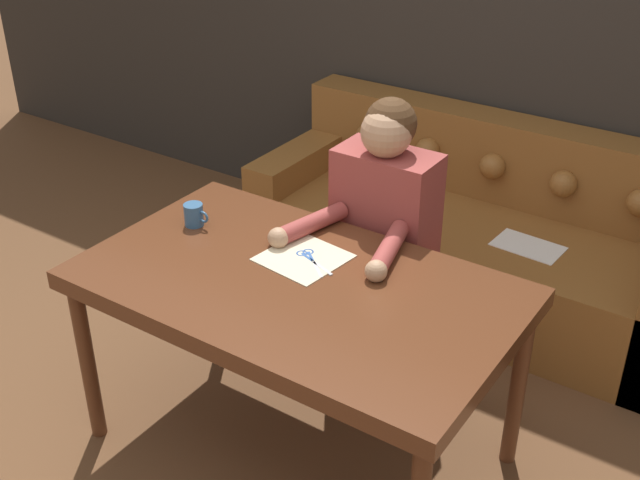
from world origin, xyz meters
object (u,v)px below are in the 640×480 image
person (382,245)px  mug (194,215)px  dining_table (297,297)px  couch (474,238)px  scissors (310,258)px

person → mug: person is taller
dining_table → person: (0.01, 0.58, -0.06)m
couch → person: person is taller
person → mug: 0.78m
mug → couch: bearing=63.9°
couch → scissors: 1.37m
person → scissors: (-0.06, -0.44, 0.13)m
couch → scissors: (-0.12, -1.28, 0.47)m
dining_table → scissors: size_ratio=7.89×
dining_table → couch: couch is taller
dining_table → scissors: (-0.04, 0.15, 0.07)m
dining_table → person: person is taller
dining_table → person: size_ratio=1.22×
couch → mug: size_ratio=19.46×
dining_table → mug: mug is taller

